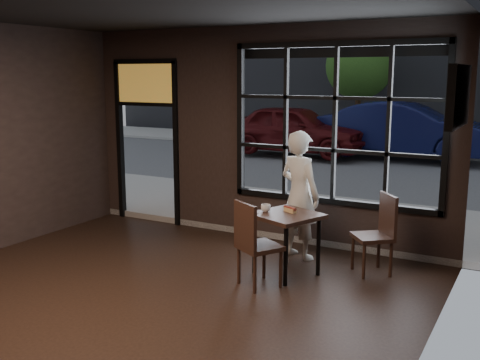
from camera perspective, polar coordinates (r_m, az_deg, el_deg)
The scene contains 15 objects.
floor at distance 6.08m, azimuth -13.81°, elevation -13.90°, with size 6.00×7.00×0.02m, color black.
wall_right at distance 4.20m, azimuth 16.89°, elevation -2.00°, with size 0.04×7.00×3.20m, color black.
window_frame at distance 7.99m, azimuth 9.60°, elevation 5.59°, with size 3.06×0.12×2.28m, color black.
stained_transom at distance 9.57m, azimuth -9.55°, elevation 9.70°, with size 1.20×0.06×0.70m, color orange.
street_asphalt at distance 28.39m, azimuth 21.01°, elevation 4.90°, with size 60.00×41.00×0.04m, color #545456.
cafe_table at distance 7.11m, azimuth 4.71°, elevation -6.48°, with size 0.73×0.73×0.79m, color black.
chair_near at distance 6.68m, azimuth 2.02°, elevation -6.50°, with size 0.45×0.45×1.04m, color black.
chair_window at distance 7.28m, azimuth 13.30°, elevation -5.40°, with size 0.44×0.44×1.02m, color black.
man at distance 7.65m, azimuth 6.08°, elevation -1.53°, with size 0.64×0.42×1.76m, color silver.
hotdog at distance 7.08m, azimuth 5.11°, elevation -3.03°, with size 0.20×0.08×0.06m, color tan, non-canonical shape.
cup at distance 7.07m, azimuth 2.63°, elevation -2.87°, with size 0.12×0.12×0.10m, color silver.
tv at distance 6.69m, azimuth 21.34°, elevation 7.95°, with size 0.13×1.17×0.69m, color black.
navy_car at distance 17.10m, azimuth 16.38°, elevation 4.95°, with size 1.72×4.92×1.62m, color black.
maroon_car at distance 17.22m, azimuth 5.60°, elevation 5.16°, with size 1.77×4.39×1.50m, color #460C0D.
tree_left at distance 20.11m, azimuth 12.03°, elevation 11.25°, with size 2.30×2.30×3.93m.
Camera 1 is at (3.82, -4.02, 2.49)m, focal length 42.00 mm.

